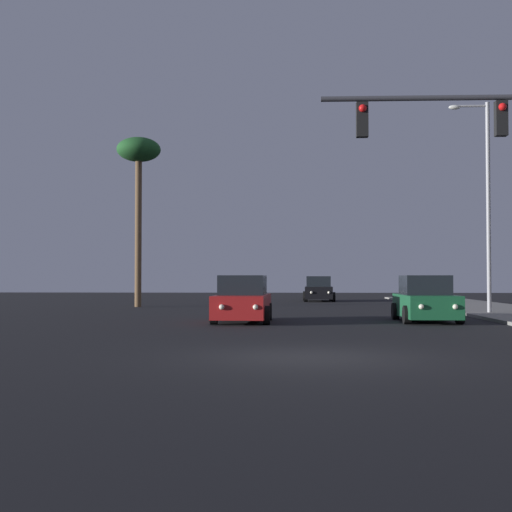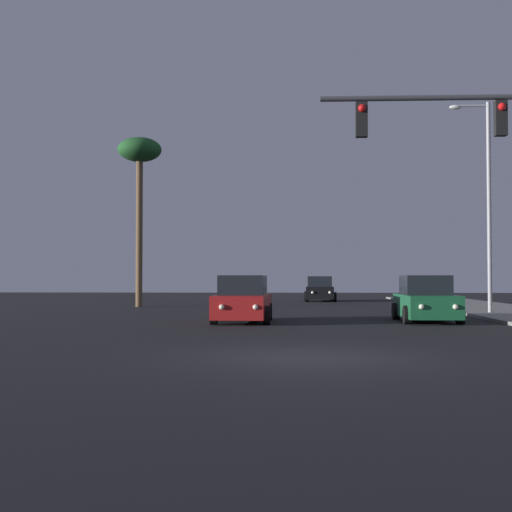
{
  "view_description": "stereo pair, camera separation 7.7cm",
  "coord_description": "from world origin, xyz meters",
  "px_view_note": "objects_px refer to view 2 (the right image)",
  "views": [
    {
      "loc": [
        -0.46,
        -14.49,
        1.61
      ],
      "look_at": [
        -1.47,
        9.18,
        2.32
      ],
      "focal_mm": 50.0,
      "sensor_mm": 36.0,
      "label": 1
    },
    {
      "loc": [
        -0.38,
        -14.49,
        1.61
      ],
      "look_at": [
        -1.47,
        9.18,
        2.32
      ],
      "focal_mm": 50.0,
      "sensor_mm": 36.0,
      "label": 2
    }
  ],
  "objects_px": {
    "car_black": "(320,290)",
    "street_lamp": "(486,195)",
    "car_green": "(426,301)",
    "palm_tree_mid": "(140,160)",
    "car_red": "(243,301)"
  },
  "relations": [
    {
      "from": "car_black",
      "to": "street_lamp",
      "type": "height_order",
      "value": "street_lamp"
    },
    {
      "from": "car_green",
      "to": "street_lamp",
      "type": "distance_m",
      "value": 7.26
    },
    {
      "from": "car_black",
      "to": "car_red",
      "type": "height_order",
      "value": "same"
    },
    {
      "from": "car_red",
      "to": "palm_tree_mid",
      "type": "distance_m",
      "value": 16.22
    },
    {
      "from": "car_green",
      "to": "car_red",
      "type": "height_order",
      "value": "same"
    },
    {
      "from": "street_lamp",
      "to": "car_red",
      "type": "bearing_deg",
      "value": -152.82
    },
    {
      "from": "car_green",
      "to": "car_black",
      "type": "height_order",
      "value": "same"
    },
    {
      "from": "car_black",
      "to": "car_green",
      "type": "bearing_deg",
      "value": 99.69
    },
    {
      "from": "car_red",
      "to": "palm_tree_mid",
      "type": "xyz_separation_m",
      "value": [
        -6.51,
        12.94,
        7.3
      ]
    },
    {
      "from": "car_black",
      "to": "palm_tree_mid",
      "type": "bearing_deg",
      "value": 45.46
    },
    {
      "from": "car_green",
      "to": "street_lamp",
      "type": "xyz_separation_m",
      "value": [
        3.46,
        4.66,
        4.36
      ]
    },
    {
      "from": "car_green",
      "to": "car_black",
      "type": "xyz_separation_m",
      "value": [
        -2.87,
        22.05,
        0.0
      ]
    },
    {
      "from": "car_black",
      "to": "street_lamp",
      "type": "distance_m",
      "value": 19.01
    },
    {
      "from": "car_green",
      "to": "palm_tree_mid",
      "type": "xyz_separation_m",
      "value": [
        -13.13,
        12.43,
        7.3
      ]
    },
    {
      "from": "car_black",
      "to": "street_lamp",
      "type": "bearing_deg",
      "value": 112.28
    }
  ]
}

